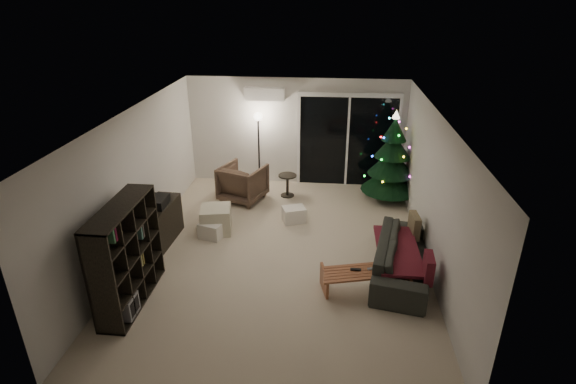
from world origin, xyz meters
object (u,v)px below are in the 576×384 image
bookshelf (114,254)px  christmas_tree (392,157)px  sofa (403,257)px  coffee_table (365,282)px  media_cabinet (159,224)px  armchair (243,183)px

bookshelf → christmas_tree: (4.39, 4.00, 0.22)m
sofa → coffee_table: 0.88m
bookshelf → media_cabinet: bookshelf is taller
media_cabinet → sofa: bearing=-4.8°
armchair → bookshelf: bearing=92.5°
coffee_table → christmas_tree: bearing=64.1°
media_cabinet → coffee_table: bearing=-14.8°
media_cabinet → christmas_tree: size_ratio=0.60×
armchair → coffee_table: 4.03m
media_cabinet → bookshelf: bearing=-86.9°
coffee_table → christmas_tree: christmas_tree is taller
christmas_tree → armchair: bearing=-174.0°
coffee_table → media_cabinet: bearing=147.9°
bookshelf → sofa: (4.30, 1.08, -0.47)m
bookshelf → media_cabinet: bearing=79.8°
sofa → coffee_table: bearing=144.1°
media_cabinet → coffee_table: size_ratio=0.93×
sofa → christmas_tree: 3.00m
coffee_table → sofa: bearing=28.3°
media_cabinet → coffee_table: media_cabinet is taller
armchair → media_cabinet: bearing=79.7°
media_cabinet → christmas_tree: (4.39, 2.33, 0.63)m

